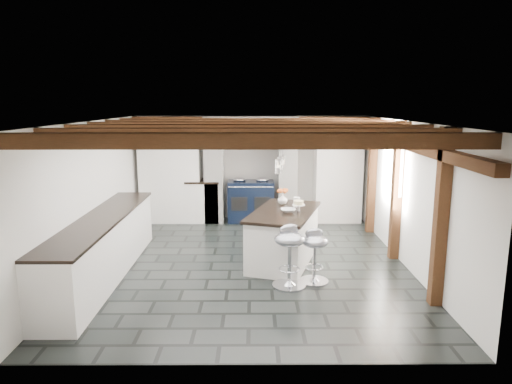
{
  "coord_description": "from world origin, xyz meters",
  "views": [
    {
      "loc": [
        0.06,
        -7.15,
        2.59
      ],
      "look_at": [
        0.1,
        0.4,
        1.1
      ],
      "focal_mm": 32.0,
      "sensor_mm": 36.0,
      "label": 1
    }
  ],
  "objects_px": {
    "range_cooker": "(251,200)",
    "kitchen_island": "(284,235)",
    "bar_stool_near": "(314,250)",
    "bar_stool_far": "(289,249)"
  },
  "relations": [
    {
      "from": "range_cooker",
      "to": "kitchen_island",
      "type": "bearing_deg",
      "value": -78.13
    },
    {
      "from": "range_cooker",
      "to": "kitchen_island",
      "type": "xyz_separation_m",
      "value": [
        0.55,
        -2.63,
        -0.02
      ]
    },
    {
      "from": "kitchen_island",
      "to": "bar_stool_near",
      "type": "relative_size",
      "value": 2.45
    },
    {
      "from": "range_cooker",
      "to": "bar_stool_near",
      "type": "relative_size",
      "value": 1.26
    },
    {
      "from": "range_cooker",
      "to": "bar_stool_far",
      "type": "relative_size",
      "value": 1.11
    },
    {
      "from": "range_cooker",
      "to": "bar_stool_far",
      "type": "bearing_deg",
      "value": -81.33
    },
    {
      "from": "kitchen_island",
      "to": "bar_stool_near",
      "type": "xyz_separation_m",
      "value": [
        0.39,
        -0.89,
        0.05
      ]
    },
    {
      "from": "kitchen_island",
      "to": "bar_stool_far",
      "type": "bearing_deg",
      "value": -72.0
    },
    {
      "from": "range_cooker",
      "to": "bar_stool_far",
      "type": "height_order",
      "value": "range_cooker"
    },
    {
      "from": "bar_stool_near",
      "to": "bar_stool_far",
      "type": "relative_size",
      "value": 0.88
    }
  ]
}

